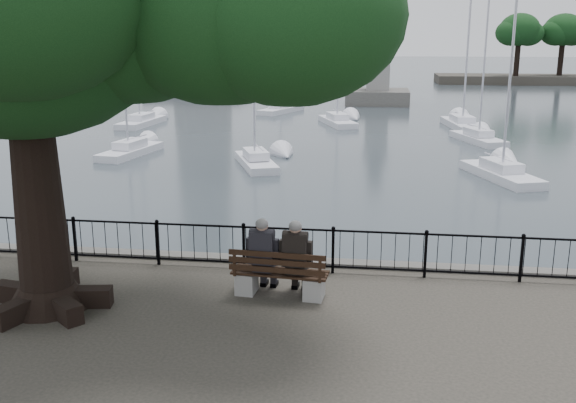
% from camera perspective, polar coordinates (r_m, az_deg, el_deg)
% --- Properties ---
extents(harbor, '(260.00, 260.00, 1.20)m').
position_cam_1_polar(harbor, '(15.09, 0.26, -7.27)').
color(harbor, '#4D4A46').
rests_on(harbor, ground).
extents(railing, '(22.06, 0.06, 1.00)m').
position_cam_1_polar(railing, '(14.26, 0.00, -4.06)').
color(railing, black).
rests_on(railing, ground).
extents(bench, '(1.98, 0.74, 1.02)m').
position_cam_1_polar(bench, '(12.96, -0.77, -6.95)').
color(bench, gray).
rests_on(bench, ground).
extents(person_left, '(0.49, 0.83, 1.62)m').
position_cam_1_polar(person_left, '(13.00, -2.13, -5.05)').
color(person_left, black).
rests_on(person_left, ground).
extents(person_right, '(0.49, 0.83, 1.62)m').
position_cam_1_polar(person_right, '(12.85, 0.78, -5.27)').
color(person_right, black).
rests_on(person_right, ground).
extents(lion_monument, '(5.75, 5.75, 8.54)m').
position_cam_1_polar(lion_monument, '(60.96, 7.99, 10.58)').
color(lion_monument, '#4D4A46').
rests_on(lion_monument, ground).
extents(sailboat_a, '(2.10, 5.09, 9.57)m').
position_cam_1_polar(sailboat_a, '(35.01, -13.84, 4.51)').
color(sailboat_a, white).
rests_on(sailboat_a, ground).
extents(sailboat_b, '(2.96, 4.97, 9.51)m').
position_cam_1_polar(sailboat_b, '(31.10, -2.87, 3.71)').
color(sailboat_b, white).
rests_on(sailboat_b, ground).
extents(sailboat_c, '(3.04, 5.35, 9.88)m').
position_cam_1_polar(sailboat_c, '(29.79, 18.39, 2.51)').
color(sailboat_c, white).
rests_on(sailboat_c, ground).
extents(sailboat_d, '(2.88, 5.16, 8.76)m').
position_cam_1_polar(sailboat_d, '(39.88, 16.54, 5.48)').
color(sailboat_d, white).
rests_on(sailboat_d, ground).
extents(sailboat_e, '(1.91, 5.69, 13.38)m').
position_cam_1_polar(sailboat_e, '(46.80, -12.91, 7.08)').
color(sailboat_e, white).
rests_on(sailboat_e, ground).
extents(sailboat_f, '(3.20, 5.58, 10.07)m').
position_cam_1_polar(sailboat_f, '(46.18, 4.41, 7.20)').
color(sailboat_f, white).
rests_on(sailboat_f, ground).
extents(sailboat_g, '(2.46, 6.22, 10.82)m').
position_cam_1_polar(sailboat_g, '(46.04, 15.20, 6.73)').
color(sailboat_g, white).
rests_on(sailboat_g, ground).
extents(sailboat_h, '(3.37, 5.63, 13.02)m').
position_cam_1_polar(sailboat_h, '(53.48, -0.63, 8.31)').
color(sailboat_h, white).
rests_on(sailboat_h, ground).
extents(far_shore, '(30.00, 8.60, 9.18)m').
position_cam_1_polar(far_shore, '(93.44, 22.94, 12.05)').
color(far_shore, '#2D2B26').
rests_on(far_shore, ground).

